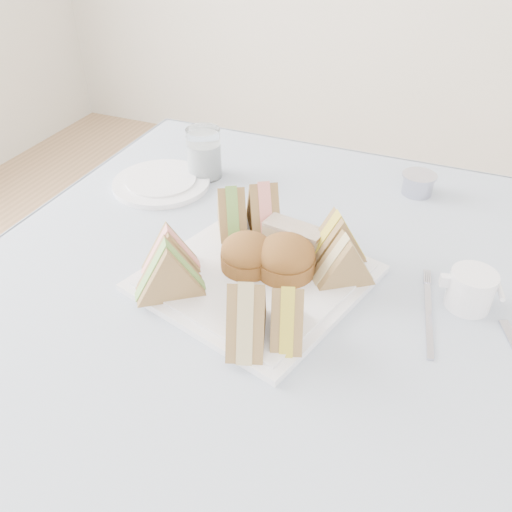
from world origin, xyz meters
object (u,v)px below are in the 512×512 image
at_px(serving_plate, 256,278).
at_px(table, 276,421).
at_px(creamer_jug, 471,290).
at_px(water_glass, 204,153).

bearing_deg(serving_plate, table, 53.68).
bearing_deg(serving_plate, creamer_jug, 28.41).
height_order(table, serving_plate, serving_plate).
xyz_separation_m(serving_plate, water_glass, (-0.24, 0.29, 0.05)).
xyz_separation_m(water_glass, creamer_jug, (0.56, -0.22, -0.02)).
height_order(water_glass, creamer_jug, water_glass).
bearing_deg(creamer_jug, water_glass, 145.69).
bearing_deg(water_glass, creamer_jug, -21.68).
distance_m(water_glass, creamer_jug, 0.60).
distance_m(table, serving_plate, 0.38).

